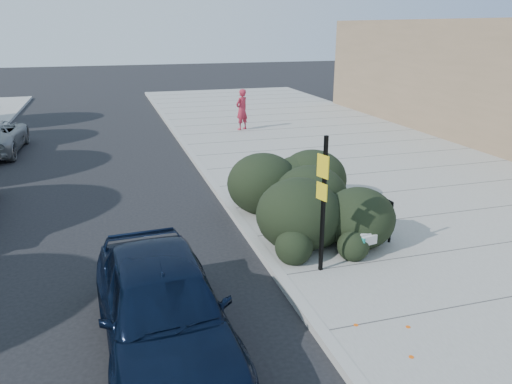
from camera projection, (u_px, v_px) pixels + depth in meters
ground at (281, 282)px, 9.98m from camera, size 120.00×120.00×0.00m
sidewalk_near at (393, 183)px, 16.04m from camera, size 11.20×50.00×0.15m
curb_near at (224, 199)px, 14.49m from camera, size 0.22×50.00×0.17m
bench at (343, 226)px, 11.20m from camera, size 0.74×1.92×0.57m
bike_rack at (383, 213)px, 11.56m from camera, size 0.14×0.67×0.99m
sign_post at (323, 197)px, 9.66m from camera, size 0.15×0.31×2.78m
hedge at (305, 190)px, 12.34m from camera, size 2.32×4.61×1.72m
sedan_navy at (162, 306)px, 7.64m from camera, size 2.13×4.79×1.60m
pedestrian at (242, 109)px, 23.56m from camera, size 0.83×0.76×1.91m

